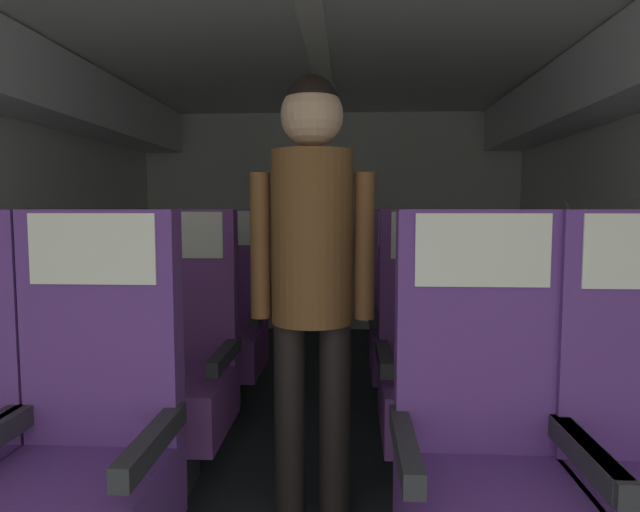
% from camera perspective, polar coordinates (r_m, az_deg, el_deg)
% --- Properties ---
extents(ground, '(3.80, 5.66, 0.02)m').
position_cam_1_polar(ground, '(2.85, -0.95, -19.17)').
color(ground, '#23282D').
extents(fuselage_shell, '(3.68, 5.31, 2.11)m').
position_cam_1_polar(fuselage_shell, '(2.88, -0.60, 12.39)').
color(fuselage_shell, silver).
rests_on(fuselage_shell, ground).
extents(seat_a_left_aisle, '(0.48, 0.50, 1.15)m').
position_cam_1_polar(seat_a_left_aisle, '(1.72, -23.29, -18.42)').
color(seat_a_left_aisle, '#38383D').
rests_on(seat_a_left_aisle, ground).
extents(seat_a_right_window, '(0.48, 0.50, 1.15)m').
position_cam_1_polar(seat_a_right_window, '(1.61, 16.78, -19.90)').
color(seat_a_right_window, '#38383D').
rests_on(seat_a_right_window, ground).
extents(seat_b_left_window, '(0.48, 0.50, 1.15)m').
position_cam_1_polar(seat_b_left_window, '(2.62, -23.79, -10.28)').
color(seat_b_left_window, '#38383D').
rests_on(seat_b_left_window, ground).
extents(seat_b_left_aisle, '(0.48, 0.50, 1.15)m').
position_cam_1_polar(seat_b_left_aisle, '(2.45, -14.54, -11.12)').
color(seat_b_left_aisle, '#38383D').
rests_on(seat_b_left_aisle, ground).
extents(seat_b_right_aisle, '(0.48, 0.50, 1.15)m').
position_cam_1_polar(seat_b_right_aisle, '(2.47, 22.66, -11.18)').
color(seat_b_right_aisle, '#38383D').
rests_on(seat_b_right_aisle, ground).
extents(seat_b_right_window, '(0.48, 0.50, 1.15)m').
position_cam_1_polar(seat_b_right_window, '(2.39, 11.81, -11.46)').
color(seat_b_right_window, '#38383D').
rests_on(seat_b_right_window, ground).
extents(seat_c_left_window, '(0.48, 0.50, 1.15)m').
position_cam_1_polar(seat_c_left_window, '(3.38, -17.57, -6.75)').
color(seat_c_left_window, '#38383D').
rests_on(seat_c_left_window, ground).
extents(seat_c_left_aisle, '(0.48, 0.50, 1.15)m').
position_cam_1_polar(seat_c_left_aisle, '(3.26, -9.82, -7.02)').
color(seat_c_left_aisle, '#38383D').
rests_on(seat_c_left_aisle, ground).
extents(seat_c_right_aisle, '(0.48, 0.50, 1.15)m').
position_cam_1_polar(seat_c_right_aisle, '(3.26, 17.52, -7.16)').
color(seat_c_right_aisle, '#38383D').
rests_on(seat_c_right_aisle, ground).
extents(seat_c_right_window, '(0.48, 0.50, 1.15)m').
position_cam_1_polar(seat_c_right_window, '(3.19, 9.35, -7.26)').
color(seat_c_right_window, '#38383D').
rests_on(seat_c_right_window, ground).
extents(flight_attendant, '(0.43, 0.28, 1.60)m').
position_cam_1_polar(flight_attendant, '(1.90, -0.83, -0.08)').
color(flight_attendant, black).
rests_on(flight_attendant, ground).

